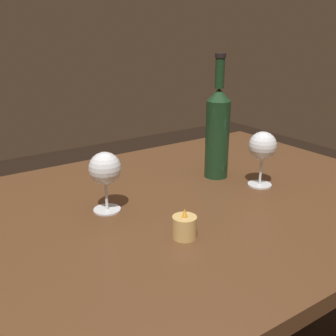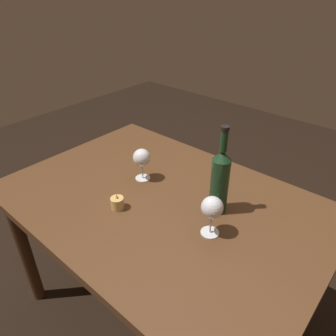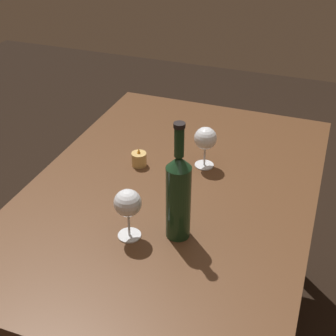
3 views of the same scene
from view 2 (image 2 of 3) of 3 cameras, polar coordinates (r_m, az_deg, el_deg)
ground_plane at (r=1.83m, az=-0.92°, el=-24.41°), size 6.00×6.00×0.00m
dining_table at (r=1.34m, az=-1.16°, el=-8.73°), size 1.30×0.90×0.74m
wine_glass_left at (r=1.08m, az=7.98°, el=-7.26°), size 0.08×0.08×0.15m
wine_glass_right at (r=1.36m, az=-4.77°, el=1.75°), size 0.08×0.08×0.15m
wine_bottle at (r=1.17m, az=9.38°, el=-2.16°), size 0.07×0.07×0.35m
votive_candle at (r=1.25m, az=-9.15°, el=-6.33°), size 0.05×0.05×0.07m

